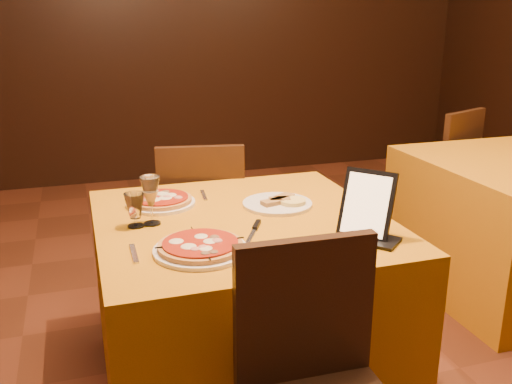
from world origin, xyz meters
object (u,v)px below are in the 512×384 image
object	(u,v)px
pizza_near	(200,248)
chair_side_far	(434,173)
main_table	(243,306)
wine_glass	(151,200)
chair_main_far	(201,223)
pizza_far	(161,201)
water_glass	(135,210)
tablet	(367,204)

from	to	relation	value
pizza_near	chair_side_far	bearing A→B (deg)	37.63
main_table	chair_side_far	size ratio (longest dim) A/B	1.21
chair_side_far	wine_glass	world-z (taller)	wine_glass
chair_main_far	pizza_far	size ratio (longest dim) A/B	3.19
main_table	wine_glass	world-z (taller)	wine_glass
main_table	pizza_near	size ratio (longest dim) A/B	3.49
pizza_far	main_table	bearing A→B (deg)	-44.02
pizza_near	pizza_far	xyz separation A→B (m)	(-0.05, 0.53, 0.00)
chair_side_far	water_glass	xyz separation A→B (m)	(-2.14, -1.21, 0.36)
chair_main_far	water_glass	world-z (taller)	chair_main_far
pizza_near	chair_main_far	bearing A→B (deg)	78.04
main_table	pizza_far	world-z (taller)	pizza_far
main_table	pizza_near	distance (m)	0.52
chair_side_far	chair_main_far	bearing A→B (deg)	-7.81
chair_main_far	water_glass	distance (m)	0.92
chair_main_far	wine_glass	xyz separation A→B (m)	(-0.34, -0.73, 0.39)
pizza_far	wine_glass	size ratio (longest dim) A/B	1.50
main_table	water_glass	bearing A→B (deg)	174.54
main_table	pizza_near	world-z (taller)	pizza_near
wine_glass	tablet	distance (m)	0.79
wine_glass	water_glass	distance (m)	0.07
chair_side_far	pizza_far	xyz separation A→B (m)	(-2.02, -0.98, 0.31)
chair_main_far	chair_side_far	world-z (taller)	same
chair_side_far	wine_glass	size ratio (longest dim) A/B	4.79
chair_main_far	wine_glass	bearing A→B (deg)	75.22
wine_glass	water_glass	size ratio (longest dim) A/B	1.46
water_glass	tablet	distance (m)	0.84
pizza_near	water_glass	xyz separation A→B (m)	(-0.18, 0.30, 0.05)
chair_side_far	water_glass	distance (m)	2.49
water_glass	chair_side_far	bearing A→B (deg)	29.47
main_table	water_glass	world-z (taller)	water_glass
pizza_near	tablet	world-z (taller)	tablet
chair_main_far	tablet	size ratio (longest dim) A/B	3.73
chair_main_far	tablet	world-z (taller)	tablet
main_table	water_glass	xyz separation A→B (m)	(-0.40, 0.04, 0.44)
main_table	wine_glass	size ratio (longest dim) A/B	5.79
main_table	tablet	xyz separation A→B (m)	(0.37, -0.30, 0.49)
chair_main_far	pizza_far	world-z (taller)	chair_main_far
pizza_near	water_glass	world-z (taller)	water_glass
pizza_far	wine_glass	world-z (taller)	wine_glass
pizza_far	chair_side_far	bearing A→B (deg)	26.03
water_glass	tablet	xyz separation A→B (m)	(0.77, -0.34, 0.06)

